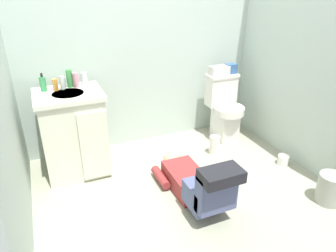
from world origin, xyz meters
name	(u,v)px	position (x,y,z in m)	size (l,w,h in m)	color
ground_plane	(181,187)	(0.00, 0.00, -0.02)	(3.07, 3.00, 0.04)	#999B83
wall_back	(141,36)	(0.00, 1.04, 1.20)	(2.73, 0.08, 2.40)	#B4C6BA
wall_right	(314,44)	(1.33, 0.00, 1.20)	(0.08, 2.00, 2.40)	#B4C6BA
toilet	(224,108)	(0.88, 0.70, 0.37)	(0.36, 0.46, 0.75)	silver
vanity_cabinet	(74,133)	(-0.83, 0.63, 0.42)	(0.60, 0.53, 0.82)	silver
faucet	(65,83)	(-0.84, 0.78, 0.87)	(0.02, 0.02, 0.10)	silver
person_plumber	(195,182)	(0.03, -0.23, 0.18)	(0.39, 1.06, 0.52)	maroon
tissue_box	(219,70)	(0.84, 0.79, 0.80)	(0.22, 0.11, 0.10)	silver
toiletry_bag	(231,69)	(0.99, 0.79, 0.81)	(0.12, 0.09, 0.11)	#33598C
soap_dispenser	(43,84)	(-1.03, 0.76, 0.89)	(0.06, 0.06, 0.17)	#399255
bottle_amber	(55,85)	(-0.93, 0.73, 0.87)	(0.05, 0.05, 0.11)	#CD8434
bottle_white	(62,83)	(-0.86, 0.75, 0.88)	(0.04, 0.04, 0.13)	silver
bottle_green	(69,78)	(-0.79, 0.78, 0.90)	(0.06, 0.06, 0.17)	#46A54F
bottle_pink	(76,80)	(-0.74, 0.75, 0.89)	(0.05, 0.05, 0.14)	#D28D9B
bottle_clear	(84,79)	(-0.66, 0.77, 0.89)	(0.06, 0.06, 0.13)	silver
trash_can	(330,189)	(1.07, -0.70, 0.13)	(0.21, 0.21, 0.27)	#999C8F
paper_towel_roll	(214,145)	(0.58, 0.38, 0.10)	(0.11, 0.11, 0.21)	white
toilet_paper_roll	(283,160)	(1.13, -0.08, 0.05)	(0.11, 0.11, 0.10)	white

